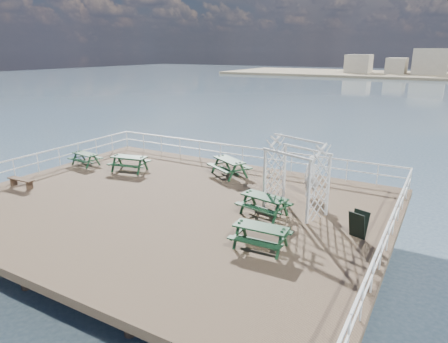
% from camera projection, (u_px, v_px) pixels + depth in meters
% --- Properties ---
extents(ground, '(18.00, 14.00, 0.30)m').
position_uv_depth(ground, '(171.00, 205.00, 17.42)').
color(ground, brown).
rests_on(ground, ground).
extents(railing, '(17.77, 13.76, 1.10)m').
position_uv_depth(railing, '(201.00, 168.00, 19.29)').
color(railing, white).
rests_on(railing, ground).
extents(picnic_table_a, '(1.75, 1.48, 0.78)m').
position_uv_depth(picnic_table_a, '(85.00, 157.00, 22.84)').
color(picnic_table_a, '#13361C').
rests_on(picnic_table_a, ground).
extents(picnic_table_b, '(2.56, 2.40, 0.98)m').
position_uv_depth(picnic_table_b, '(229.00, 164.00, 20.92)').
color(picnic_table_b, '#13361C').
rests_on(picnic_table_b, ground).
extents(picnic_table_c, '(2.11, 1.82, 0.91)m').
position_uv_depth(picnic_table_c, '(264.00, 201.00, 15.88)').
color(picnic_table_c, '#13361C').
rests_on(picnic_table_c, ground).
extents(picnic_table_d, '(2.15, 1.87, 0.92)m').
position_uv_depth(picnic_table_d, '(129.00, 160.00, 21.71)').
color(picnic_table_d, '#13361C').
rests_on(picnic_table_d, ground).
extents(picnic_table_e, '(1.88, 1.54, 0.88)m').
position_uv_depth(picnic_table_e, '(261.00, 232.00, 13.23)').
color(picnic_table_e, '#13361C').
rests_on(picnic_table_e, ground).
extents(flat_bench_near, '(1.54, 0.43, 0.44)m').
position_uv_depth(flat_bench_near, '(21.00, 181.00, 19.14)').
color(flat_bench_near, brown).
rests_on(flat_bench_near, ground).
extents(trellis_arbor, '(2.76, 2.06, 3.06)m').
position_uv_depth(trellis_arbor, '(296.00, 179.00, 16.06)').
color(trellis_arbor, white).
rests_on(trellis_arbor, ground).
extents(sandwich_board, '(0.71, 0.61, 0.98)m').
position_uv_depth(sandwich_board, '(358.00, 225.00, 13.98)').
color(sandwich_board, black).
rests_on(sandwich_board, ground).
extents(person, '(0.78, 0.62, 1.87)m').
position_uv_depth(person, '(312.00, 177.00, 17.79)').
color(person, silver).
rests_on(person, ground).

